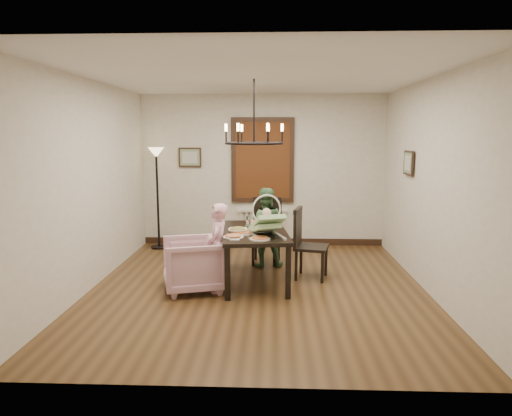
# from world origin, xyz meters

# --- Properties ---
(room_shell) EXTENTS (4.51, 5.00, 2.81)m
(room_shell) POSITION_xyz_m (0.00, 0.37, 1.40)
(room_shell) COLOR brown
(room_shell) RESTS_ON ground
(dining_table) EXTENTS (1.05, 1.66, 0.74)m
(dining_table) POSITION_xyz_m (-0.06, 0.27, 0.65)
(dining_table) COLOR black
(dining_table) RESTS_ON room_shell
(chair_far) EXTENTS (0.50, 0.50, 1.07)m
(chair_far) POSITION_xyz_m (0.09, 1.21, 0.54)
(chair_far) COLOR black
(chair_far) RESTS_ON room_shell
(chair_right) EXTENTS (0.55, 0.55, 1.04)m
(chair_right) POSITION_xyz_m (0.76, 0.46, 0.52)
(chair_right) COLOR black
(chair_right) RESTS_ON room_shell
(armchair) EXTENTS (0.96, 0.94, 0.71)m
(armchair) POSITION_xyz_m (-0.86, -0.12, 0.35)
(armchair) COLOR #D6A4B2
(armchair) RESTS_ON room_shell
(elderly_woman) EXTENTS (0.26, 0.37, 0.98)m
(elderly_woman) POSITION_xyz_m (-0.52, -0.16, 0.49)
(elderly_woman) COLOR #E9A4B8
(elderly_woman) RESTS_ON room_shell
(seated_man) EXTENTS (0.53, 0.43, 1.04)m
(seated_man) POSITION_xyz_m (0.07, 1.05, 0.52)
(seated_man) COLOR #487344
(seated_man) RESTS_ON room_shell
(baby_bouncer) EXTENTS (0.59, 0.69, 0.38)m
(baby_bouncer) POSITION_xyz_m (0.12, -0.09, 0.93)
(baby_bouncer) COLOR #B0E59E
(baby_bouncer) RESTS_ON dining_table
(salad_bowl) EXTENTS (0.31, 0.31, 0.08)m
(salad_bowl) POSITION_xyz_m (-0.28, 0.08, 0.78)
(salad_bowl) COLOR white
(salad_bowl) RESTS_ON dining_table
(pizza_platter) EXTENTS (0.32, 0.32, 0.04)m
(pizza_platter) POSITION_xyz_m (-0.20, 0.07, 0.76)
(pizza_platter) COLOR tan
(pizza_platter) RESTS_ON dining_table
(drinking_glass) EXTENTS (0.06, 0.06, 0.13)m
(drinking_glass) POSITION_xyz_m (-0.05, 0.42, 0.80)
(drinking_glass) COLOR silver
(drinking_glass) RESTS_ON dining_table
(window_blinds) EXTENTS (1.00, 0.03, 1.40)m
(window_blinds) POSITION_xyz_m (0.00, 2.46, 1.60)
(window_blinds) COLOR #5D2812
(window_blinds) RESTS_ON room_shell
(radiator) EXTENTS (0.92, 0.12, 0.62)m
(radiator) POSITION_xyz_m (0.00, 2.48, 0.35)
(radiator) COLOR silver
(radiator) RESTS_ON room_shell
(picture_back) EXTENTS (0.42, 0.03, 0.36)m
(picture_back) POSITION_xyz_m (-1.35, 2.47, 1.65)
(picture_back) COLOR black
(picture_back) RESTS_ON room_shell
(picture_right) EXTENTS (0.03, 0.42, 0.36)m
(picture_right) POSITION_xyz_m (2.21, 0.90, 1.65)
(picture_right) COLOR black
(picture_right) RESTS_ON room_shell
(floor_lamp) EXTENTS (0.30, 0.30, 1.80)m
(floor_lamp) POSITION_xyz_m (-1.90, 2.15, 0.90)
(floor_lamp) COLOR black
(floor_lamp) RESTS_ON room_shell
(chandelier) EXTENTS (0.80, 0.80, 0.04)m
(chandelier) POSITION_xyz_m (-0.06, 0.27, 1.95)
(chandelier) COLOR black
(chandelier) RESTS_ON room_shell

